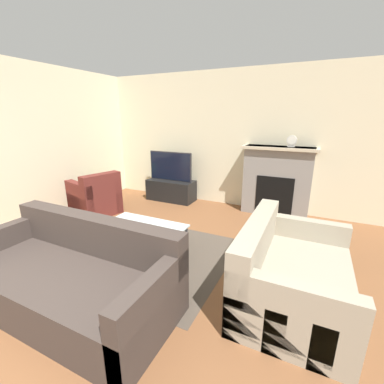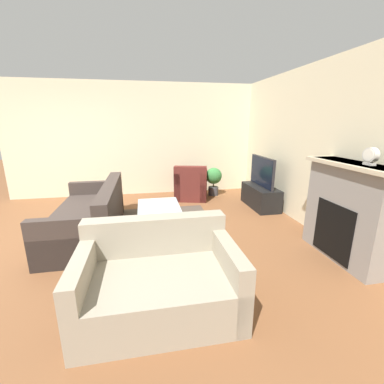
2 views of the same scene
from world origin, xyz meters
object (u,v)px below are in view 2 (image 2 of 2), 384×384
couch_loveseat (159,281)px  mantel_clock (371,156)px  tv (262,172)px  couch_sectional (91,218)px  armchair_by_window (191,186)px  potted_plant (214,178)px  coffee_table (159,209)px

couch_loveseat → mantel_clock: size_ratio=7.25×
tv → couch_sectional: size_ratio=0.47×
armchair_by_window → potted_plant: size_ratio=1.35×
couch_sectional → couch_loveseat: same height
armchair_by_window → mantel_clock: 3.78m
coffee_table → potted_plant: potted_plant is taller
tv → couch_sectional: bearing=-76.4°
mantel_clock → tv: bearing=-176.7°
tv → couch_sectional: (0.80, -3.32, -0.49)m
couch_sectional → armchair_by_window: (-1.69, 1.97, 0.02)m
couch_loveseat → armchair_by_window: size_ratio=1.59×
couch_loveseat → armchair_by_window: bearing=74.7°
armchair_by_window → tv: bearing=161.7°
couch_loveseat → potted_plant: (-3.82, 1.60, 0.14)m
armchair_by_window → coffee_table: size_ratio=0.83×
tv → potted_plant: 1.36m
tv → mantel_clock: (2.41, 0.14, 0.63)m
coffee_table → mantel_clock: (1.59, 2.35, 1.04)m
coffee_table → couch_loveseat: bearing=-3.8°
couch_loveseat → coffee_table: couch_loveseat is taller
armchair_by_window → couch_sectional: bearing=55.7°
tv → couch_loveseat: tv is taller
armchair_by_window → coffee_table: bearing=78.2°
coffee_table → potted_plant: 2.41m
couch_loveseat → coffee_table: 1.91m
armchair_by_window → potted_plant: armchair_by_window is taller
tv → armchair_by_window: 1.68m
potted_plant → mantel_clock: mantel_clock is taller
armchair_by_window → mantel_clock: bearing=129.3°
couch_loveseat → armchair_by_window: same height
tv → coffee_table: (0.83, -2.21, -0.41)m
coffee_table → potted_plant: (-1.91, 1.47, 0.06)m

